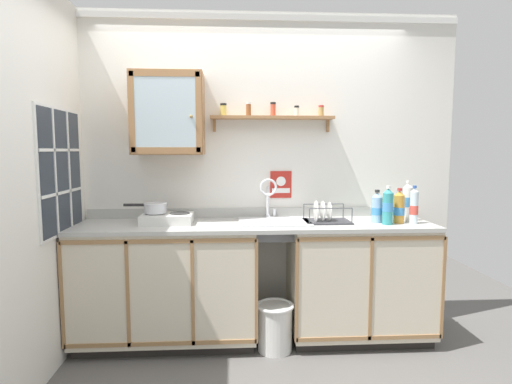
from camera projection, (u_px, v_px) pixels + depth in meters
floor at (258, 359)px, 2.95m from camera, size 5.78×5.78×0.00m
back_wall at (253, 173)px, 3.43m from camera, size 3.38×0.07×2.63m
side_wall_left at (25, 183)px, 2.44m from camera, size 0.05×3.39×2.63m
lower_cabinet_run at (167, 285)px, 3.17m from camera, size 1.39×0.58×0.92m
lower_cabinet_run_right at (358, 282)px, 3.26m from camera, size 1.11×0.58×0.92m
countertop at (255, 225)px, 3.16m from camera, size 2.74×0.60×0.03m
backsplash at (253, 212)px, 3.43m from camera, size 2.74×0.02×0.08m
sink at (274, 225)px, 3.21m from camera, size 0.55×0.46×0.45m
hot_plate_stove at (167, 219)px, 3.14m from camera, size 0.39×0.28×0.08m
saucepan at (155, 208)px, 3.15m from camera, size 0.33×0.18×0.08m
bottle_water_blue_0 at (377, 208)px, 3.18m from camera, size 0.09×0.09×0.26m
bottle_water_clear_1 at (414, 207)px, 3.12m from camera, size 0.06×0.06×0.29m
bottle_opaque_white_2 at (408, 202)px, 3.25m from camera, size 0.07×0.07×0.32m
bottle_detergent_teal_3 at (388, 206)px, 3.09m from camera, size 0.08×0.08×0.30m
bottle_juice_amber_4 at (399, 208)px, 3.15m from camera, size 0.08×0.08×0.27m
bottle_soda_green_5 at (387, 207)px, 3.23m from camera, size 0.08×0.08×0.25m
dish_rack at (325, 218)px, 3.20m from camera, size 0.35×0.27×0.17m
wall_cabinet at (168, 114)px, 3.18m from camera, size 0.55×0.31×0.63m
spice_shelf at (271, 116)px, 3.30m from camera, size 1.00×0.14×0.23m
warning_sign at (281, 185)px, 3.43m from camera, size 0.18×0.01×0.23m
window at (61, 171)px, 2.87m from camera, size 0.03×0.72×0.90m
trash_bin at (275, 326)px, 3.07m from camera, size 0.29×0.29×0.36m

